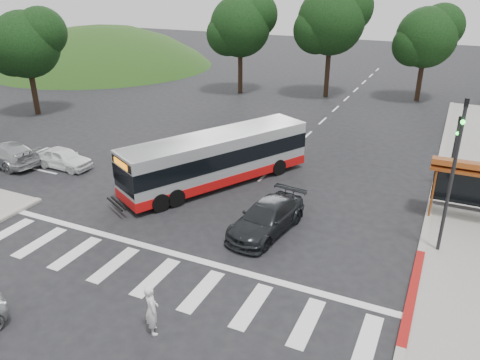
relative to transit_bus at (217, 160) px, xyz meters
The scene contains 18 objects.
ground 4.49m from the transit_bus, 63.00° to the right, with size 140.00×140.00×0.00m, color black.
sidewalk_east 13.67m from the transit_bus, 17.99° to the left, with size 4.00×40.00×0.12m, color gray.
curb_east 11.79m from the transit_bus, 21.01° to the left, with size 0.30×40.00×0.15m, color #9E9991.
curb_east_red 12.45m from the transit_bus, 27.94° to the right, with size 0.32×6.00×0.15m, color maroon.
hillside_nw 39.90m from the transit_bus, 138.93° to the left, with size 44.00×44.00×10.00m, color #1C4115.
crosswalk_ladder 9.12m from the transit_bus, 77.59° to the right, with size 18.00×2.60×0.01m, color silver.
bus_shelter 12.84m from the transit_bus, ahead, with size 4.20×1.60×2.86m.
traffic_signal_ne_tall 12.02m from the transit_bus, 11.30° to the right, with size 0.18×0.37×6.50m.
traffic_signal_ne_short 12.50m from the transit_bus, 22.13° to the left, with size 0.18×0.37×4.00m.
tree_north_a 22.94m from the transit_bus, 89.95° to the left, with size 6.60×6.15×10.17m.
tree_north_b 25.90m from the transit_bus, 71.73° to the left, with size 5.72×5.33×8.43m.
tree_north_c 22.32m from the transit_bus, 111.51° to the left, with size 6.16×5.74×9.30m.
tree_west_a 21.38m from the transit_bus, 162.61° to the left, with size 5.72×5.33×8.43m.
transit_bus is the anchor object (origin of this frame).
pedestrian 11.86m from the transit_bus, 72.47° to the right, with size 0.64×0.42×1.77m, color white.
dark_sedan 5.86m from the transit_bus, 40.29° to the right, with size 1.92×4.72×1.37m, color black.
west_car_white 9.55m from the transit_bus, 168.79° to the right, with size 1.46×3.62×1.23m, color white.
west_car_silver 13.20m from the transit_bus, 167.18° to the right, with size 1.95×4.79×1.39m, color #A5A8AA.
Camera 1 is at (9.20, -17.07, 10.59)m, focal length 35.00 mm.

